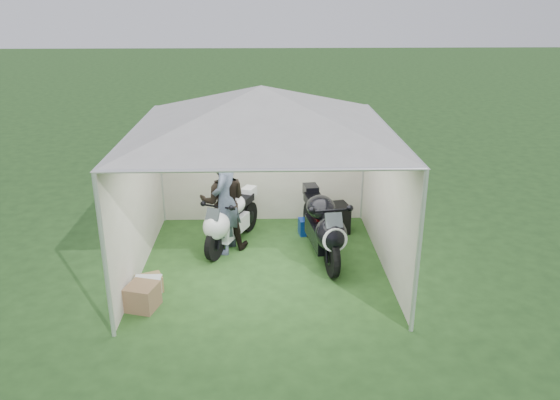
{
  "coord_description": "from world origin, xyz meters",
  "views": [
    {
      "loc": [
        0.03,
        -8.24,
        4.27
      ],
      "look_at": [
        0.29,
        0.35,
        1.03
      ],
      "focal_mm": 35.0,
      "sensor_mm": 36.0,
      "label": 1
    }
  ],
  "objects_px": {
    "crate_0": "(148,287)",
    "crate_2": "(147,289)",
    "crate_1": "(142,297)",
    "motorcycle_white": "(229,219)",
    "person_dark_jacket": "(223,202)",
    "canopy_tent": "(262,113)",
    "person_blue_jacket": "(226,200)",
    "paddock_stand": "(310,226)",
    "equipment_box": "(333,218)",
    "motorcycle_black": "(323,225)",
    "crate_3": "(149,284)"
  },
  "relations": [
    {
      "from": "person_dark_jacket",
      "to": "paddock_stand",
      "type": "bearing_deg",
      "value": -162.77
    },
    {
      "from": "crate_0",
      "to": "crate_2",
      "type": "bearing_deg",
      "value": -90.0
    },
    {
      "from": "person_blue_jacket",
      "to": "crate_0",
      "type": "relative_size",
      "value": 4.78
    },
    {
      "from": "paddock_stand",
      "to": "crate_3",
      "type": "height_order",
      "value": "paddock_stand"
    },
    {
      "from": "motorcycle_black",
      "to": "crate_3",
      "type": "xyz_separation_m",
      "value": [
        -2.77,
        -1.06,
        -0.48
      ]
    },
    {
      "from": "motorcycle_white",
      "to": "crate_3",
      "type": "relative_size",
      "value": 4.7
    },
    {
      "from": "crate_1",
      "to": "crate_3",
      "type": "distance_m",
      "value": 0.48
    },
    {
      "from": "person_dark_jacket",
      "to": "crate_3",
      "type": "relative_size",
      "value": 4.5
    },
    {
      "from": "equipment_box",
      "to": "motorcycle_black",
      "type": "bearing_deg",
      "value": -106.27
    },
    {
      "from": "person_dark_jacket",
      "to": "motorcycle_white",
      "type": "bearing_deg",
      "value": -174.07
    },
    {
      "from": "motorcycle_white",
      "to": "motorcycle_black",
      "type": "height_order",
      "value": "motorcycle_black"
    },
    {
      "from": "motorcycle_white",
      "to": "paddock_stand",
      "type": "distance_m",
      "value": 1.61
    },
    {
      "from": "crate_1",
      "to": "motorcycle_white",
      "type": "bearing_deg",
      "value": 60.7
    },
    {
      "from": "crate_2",
      "to": "canopy_tent",
      "type": "bearing_deg",
      "value": 30.1
    },
    {
      "from": "motorcycle_white",
      "to": "equipment_box",
      "type": "distance_m",
      "value": 2.04
    },
    {
      "from": "motorcycle_white",
      "to": "person_dark_jacket",
      "type": "bearing_deg",
      "value": -149.97
    },
    {
      "from": "motorcycle_black",
      "to": "crate_0",
      "type": "bearing_deg",
      "value": -164.71
    },
    {
      "from": "paddock_stand",
      "to": "crate_1",
      "type": "distance_m",
      "value": 3.66
    },
    {
      "from": "motorcycle_black",
      "to": "crate_1",
      "type": "distance_m",
      "value": 3.19
    },
    {
      "from": "equipment_box",
      "to": "crate_2",
      "type": "relative_size",
      "value": 1.77
    },
    {
      "from": "motorcycle_black",
      "to": "crate_3",
      "type": "bearing_deg",
      "value": -166.67
    },
    {
      "from": "motorcycle_black",
      "to": "crate_1",
      "type": "bearing_deg",
      "value": -158.57
    },
    {
      "from": "crate_1",
      "to": "person_blue_jacket",
      "type": "bearing_deg",
      "value": 59.32
    },
    {
      "from": "person_dark_jacket",
      "to": "crate_2",
      "type": "xyz_separation_m",
      "value": [
        -1.06,
        -1.71,
        -0.75
      ]
    },
    {
      "from": "motorcycle_white",
      "to": "person_dark_jacket",
      "type": "relative_size",
      "value": 1.04
    },
    {
      "from": "paddock_stand",
      "to": "crate_3",
      "type": "xyz_separation_m",
      "value": [
        -2.63,
        -2.07,
        -0.03
      ]
    },
    {
      "from": "person_dark_jacket",
      "to": "crate_0",
      "type": "bearing_deg",
      "value": 56.96
    },
    {
      "from": "person_dark_jacket",
      "to": "motorcycle_black",
      "type": "bearing_deg",
      "value": 163.2
    },
    {
      "from": "canopy_tent",
      "to": "crate_3",
      "type": "xyz_separation_m",
      "value": [
        -1.75,
        -0.87,
        -2.45
      ]
    },
    {
      "from": "canopy_tent",
      "to": "paddock_stand",
      "type": "xyz_separation_m",
      "value": [
        0.88,
        1.2,
        -2.42
      ]
    },
    {
      "from": "canopy_tent",
      "to": "equipment_box",
      "type": "xyz_separation_m",
      "value": [
        1.33,
        1.29,
        -2.3
      ]
    },
    {
      "from": "person_blue_jacket",
      "to": "crate_2",
      "type": "xyz_separation_m",
      "value": [
        -1.11,
        -1.54,
        -0.85
      ]
    },
    {
      "from": "canopy_tent",
      "to": "crate_2",
      "type": "height_order",
      "value": "canopy_tent"
    },
    {
      "from": "crate_1",
      "to": "crate_0",
      "type": "bearing_deg",
      "value": 90.0
    },
    {
      "from": "motorcycle_black",
      "to": "person_dark_jacket",
      "type": "xyz_separation_m",
      "value": [
        -1.71,
        0.49,
        0.25
      ]
    },
    {
      "from": "paddock_stand",
      "to": "person_dark_jacket",
      "type": "height_order",
      "value": "person_dark_jacket"
    },
    {
      "from": "motorcycle_black",
      "to": "crate_1",
      "type": "height_order",
      "value": "motorcycle_black"
    },
    {
      "from": "canopy_tent",
      "to": "person_blue_jacket",
      "type": "xyz_separation_m",
      "value": [
        -0.64,
        0.53,
        -1.61
      ]
    },
    {
      "from": "motorcycle_black",
      "to": "crate_0",
      "type": "relative_size",
      "value": 5.52
    },
    {
      "from": "motorcycle_black",
      "to": "person_blue_jacket",
      "type": "distance_m",
      "value": 1.72
    },
    {
      "from": "crate_0",
      "to": "crate_2",
      "type": "xyz_separation_m",
      "value": [
        0.0,
        -0.04,
        -0.02
      ]
    },
    {
      "from": "motorcycle_white",
      "to": "crate_2",
      "type": "bearing_deg",
      "value": -100.35
    },
    {
      "from": "person_blue_jacket",
      "to": "equipment_box",
      "type": "height_order",
      "value": "person_blue_jacket"
    },
    {
      "from": "crate_1",
      "to": "crate_2",
      "type": "height_order",
      "value": "crate_1"
    },
    {
      "from": "person_dark_jacket",
      "to": "person_blue_jacket",
      "type": "height_order",
      "value": "person_blue_jacket"
    },
    {
      "from": "motorcycle_black",
      "to": "crate_3",
      "type": "relative_size",
      "value": 5.78
    },
    {
      "from": "motorcycle_black",
      "to": "equipment_box",
      "type": "bearing_deg",
      "value": 66.06
    },
    {
      "from": "crate_1",
      "to": "crate_3",
      "type": "xyz_separation_m",
      "value": [
        0.0,
        0.48,
        -0.06
      ]
    },
    {
      "from": "equipment_box",
      "to": "crate_1",
      "type": "relative_size",
      "value": 1.34
    },
    {
      "from": "motorcycle_white",
      "to": "crate_0",
      "type": "distance_m",
      "value": 2.07
    }
  ]
}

